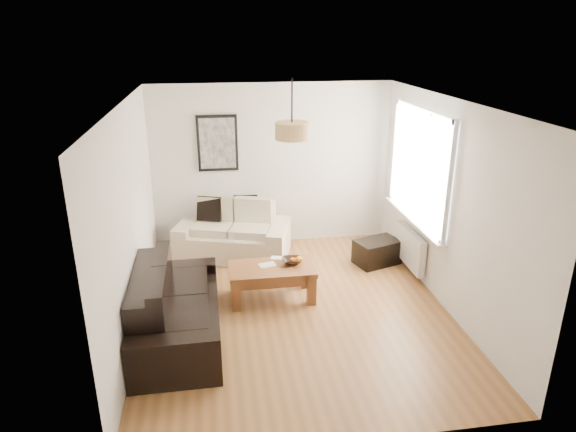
{
  "coord_description": "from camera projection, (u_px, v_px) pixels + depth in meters",
  "views": [
    {
      "loc": [
        -0.95,
        -5.54,
        3.36
      ],
      "look_at": [
        0.0,
        0.6,
        1.05
      ],
      "focal_mm": 31.52,
      "sensor_mm": 36.0,
      "label": 1
    }
  ],
  "objects": [
    {
      "name": "coffee_table",
      "position": [
        272.0,
        282.0,
        6.63
      ],
      "size": [
        1.11,
        0.61,
        0.45
      ],
      "primitive_type": null,
      "rotation": [
        0.0,
        0.0,
        -0.0
      ],
      "color": "brown",
      "rests_on": "floor"
    },
    {
      "name": "floor",
      "position": [
        295.0,
        309.0,
        6.43
      ],
      "size": [
        4.5,
        4.5,
        0.0
      ],
      "primitive_type": "plane",
      "color": "brown",
      "rests_on": "ground"
    },
    {
      "name": "wall_right",
      "position": [
        447.0,
        206.0,
        6.25
      ],
      "size": [
        0.04,
        4.5,
        2.6
      ],
      "primitive_type": null,
      "color": "silver",
      "rests_on": "floor"
    },
    {
      "name": "sofa_leather",
      "position": [
        177.0,
        305.0,
        5.72
      ],
      "size": [
        0.95,
        1.93,
        0.83
      ],
      "primitive_type": null,
      "rotation": [
        0.0,
        0.0,
        1.58
      ],
      "color": "black",
      "rests_on": "floor"
    },
    {
      "name": "ottoman",
      "position": [
        377.0,
        252.0,
        7.64
      ],
      "size": [
        0.75,
        0.6,
        0.37
      ],
      "primitive_type": "cube",
      "rotation": [
        0.0,
        0.0,
        0.33
      ],
      "color": "black",
      "rests_on": "floor"
    },
    {
      "name": "papers",
      "position": [
        267.0,
        265.0,
        6.6
      ],
      "size": [
        0.24,
        0.19,
        0.01
      ],
      "primitive_type": "cube",
      "rotation": [
        0.0,
        0.0,
        0.22
      ],
      "color": "silver",
      "rests_on": "coffee_table"
    },
    {
      "name": "wall_left",
      "position": [
        130.0,
        222.0,
        5.71
      ],
      "size": [
        0.04,
        4.5,
        2.6
      ],
      "primitive_type": null,
      "color": "silver",
      "rests_on": "floor"
    },
    {
      "name": "ceiling",
      "position": [
        296.0,
        102.0,
        5.53
      ],
      "size": [
        3.8,
        4.5,
        0.0
      ],
      "primitive_type": null,
      "color": "white",
      "rests_on": "floor"
    },
    {
      "name": "window_bay",
      "position": [
        420.0,
        166.0,
        6.88
      ],
      "size": [
        0.14,
        1.9,
        1.6
      ],
      "primitive_type": null,
      "color": "white",
      "rests_on": "wall_right"
    },
    {
      "name": "radiator",
      "position": [
        410.0,
        248.0,
        7.3
      ],
      "size": [
        0.1,
        0.9,
        0.52
      ],
      "primitive_type": "cube",
      "color": "white",
      "rests_on": "wall_right"
    },
    {
      "name": "orange_a",
      "position": [
        294.0,
        260.0,
        6.65
      ],
      "size": [
        0.06,
        0.06,
        0.06
      ],
      "primitive_type": "sphere",
      "rotation": [
        0.0,
        0.0,
        0.05
      ],
      "color": "#ED4D13",
      "rests_on": "fruit_bowl"
    },
    {
      "name": "pendant_shade",
      "position": [
        292.0,
        131.0,
        5.93
      ],
      "size": [
        0.4,
        0.4,
        0.2
      ],
      "primitive_type": "cylinder",
      "color": "tan",
      "rests_on": "ceiling"
    },
    {
      "name": "orange_c",
      "position": [
        293.0,
        260.0,
        6.66
      ],
      "size": [
        0.07,
        0.07,
        0.06
      ],
      "primitive_type": "sphere",
      "rotation": [
        0.0,
        0.0,
        0.16
      ],
      "color": "orange",
      "rests_on": "fruit_bowl"
    },
    {
      "name": "wall_back",
      "position": [
        272.0,
        166.0,
        8.06
      ],
      "size": [
        3.8,
        0.04,
        2.6
      ],
      "primitive_type": null,
      "color": "silver",
      "rests_on": "floor"
    },
    {
      "name": "wall_front",
      "position": [
        344.0,
        313.0,
        3.89
      ],
      "size": [
        3.8,
        0.04,
        2.6
      ],
      "primitive_type": null,
      "color": "silver",
      "rests_on": "floor"
    },
    {
      "name": "cushion_left",
      "position": [
        210.0,
        209.0,
        7.87
      ],
      "size": [
        0.4,
        0.24,
        0.39
      ],
      "primitive_type": "cube",
      "rotation": [
        0.0,
        0.0,
        -0.35
      ],
      "color": "black",
      "rests_on": "loveseat_cream"
    },
    {
      "name": "cushion_right",
      "position": [
        246.0,
        207.0,
        7.95
      ],
      "size": [
        0.39,
        0.15,
        0.38
      ],
      "primitive_type": "cube",
      "rotation": [
        0.0,
        0.0,
        -0.08
      ],
      "color": "black",
      "rests_on": "loveseat_cream"
    },
    {
      "name": "fruit_bowl",
      "position": [
        292.0,
        261.0,
        6.65
      ],
      "size": [
        0.28,
        0.28,
        0.06
      ],
      "primitive_type": "imported",
      "rotation": [
        0.0,
        0.0,
        -0.06
      ],
      "color": "black",
      "rests_on": "coffee_table"
    },
    {
      "name": "loveseat_cream",
      "position": [
        233.0,
        230.0,
        7.84
      ],
      "size": [
        1.88,
        1.38,
        0.84
      ],
      "primitive_type": null,
      "rotation": [
        0.0,
        0.0,
        -0.3
      ],
      "color": "beige",
      "rests_on": "floor"
    },
    {
      "name": "orange_b",
      "position": [
        299.0,
        259.0,
        6.67
      ],
      "size": [
        0.11,
        0.11,
        0.09
      ],
      "primitive_type": "sphere",
      "rotation": [
        0.0,
        0.0,
        -0.29
      ],
      "color": "orange",
      "rests_on": "fruit_bowl"
    },
    {
      "name": "poster",
      "position": [
        218.0,
        143.0,
        7.78
      ],
      "size": [
        0.62,
        0.04,
        0.87
      ],
      "primitive_type": null,
      "color": "black",
      "rests_on": "wall_back"
    }
  ]
}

